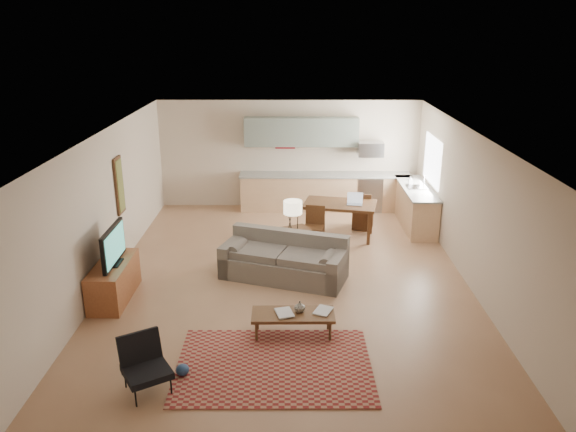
{
  "coord_description": "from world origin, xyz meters",
  "views": [
    {
      "loc": [
        0.07,
        -9.35,
        4.48
      ],
      "look_at": [
        0.0,
        0.3,
        1.15
      ],
      "focal_mm": 35.0,
      "sensor_mm": 36.0,
      "label": 1
    }
  ],
  "objects_px": {
    "armchair": "(146,367)",
    "dining_table": "(339,220)",
    "sofa": "(284,258)",
    "coffee_table": "(293,324)",
    "tv_credenza": "(114,281)",
    "console_table": "(293,247)"
  },
  "relations": [
    {
      "from": "armchair",
      "to": "dining_table",
      "type": "height_order",
      "value": "dining_table"
    },
    {
      "from": "sofa",
      "to": "armchair",
      "type": "xyz_separation_m",
      "value": [
        -1.69,
        -3.4,
        -0.05
      ]
    },
    {
      "from": "armchair",
      "to": "dining_table",
      "type": "xyz_separation_m",
      "value": [
        2.88,
        5.54,
        0.03
      ]
    },
    {
      "from": "coffee_table",
      "to": "armchair",
      "type": "relative_size",
      "value": 1.72
    },
    {
      "from": "coffee_table",
      "to": "tv_credenza",
      "type": "distance_m",
      "value": 3.27
    },
    {
      "from": "sofa",
      "to": "coffee_table",
      "type": "xyz_separation_m",
      "value": [
        0.17,
        -2.02,
        -0.22
      ]
    },
    {
      "from": "coffee_table",
      "to": "armchair",
      "type": "height_order",
      "value": "armchair"
    },
    {
      "from": "console_table",
      "to": "dining_table",
      "type": "xyz_separation_m",
      "value": [
        1.03,
        1.51,
        0.02
      ]
    },
    {
      "from": "coffee_table",
      "to": "armchair",
      "type": "bearing_deg",
      "value": -144.26
    },
    {
      "from": "coffee_table",
      "to": "console_table",
      "type": "relative_size",
      "value": 1.7
    },
    {
      "from": "coffee_table",
      "to": "tv_credenza",
      "type": "relative_size",
      "value": 0.89
    },
    {
      "from": "coffee_table",
      "to": "armchair",
      "type": "distance_m",
      "value": 2.32
    },
    {
      "from": "sofa",
      "to": "coffee_table",
      "type": "relative_size",
      "value": 1.89
    },
    {
      "from": "coffee_table",
      "to": "dining_table",
      "type": "bearing_deg",
      "value": 75.29
    },
    {
      "from": "sofa",
      "to": "console_table",
      "type": "height_order",
      "value": "sofa"
    },
    {
      "from": "coffee_table",
      "to": "tv_credenza",
      "type": "bearing_deg",
      "value": 157.94
    },
    {
      "from": "sofa",
      "to": "coffee_table",
      "type": "bearing_deg",
      "value": -66.68
    },
    {
      "from": "coffee_table",
      "to": "tv_credenza",
      "type": "xyz_separation_m",
      "value": [
        -3.05,
        1.18,
        0.14
      ]
    },
    {
      "from": "console_table",
      "to": "tv_credenza",
      "type": "bearing_deg",
      "value": -179.22
    },
    {
      "from": "sofa",
      "to": "console_table",
      "type": "xyz_separation_m",
      "value": [
        0.17,
        0.63,
        -0.04
      ]
    },
    {
      "from": "armchair",
      "to": "tv_credenza",
      "type": "bearing_deg",
      "value": 83.33
    },
    {
      "from": "coffee_table",
      "to": "armchair",
      "type": "xyz_separation_m",
      "value": [
        -1.86,
        -1.38,
        0.17
      ]
    }
  ]
}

